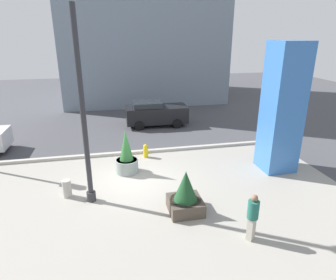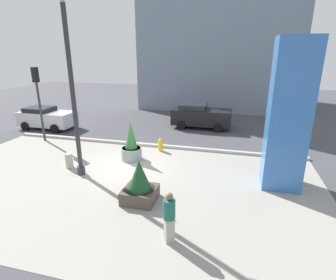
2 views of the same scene
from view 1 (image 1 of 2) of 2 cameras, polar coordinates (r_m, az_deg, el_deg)
name	(u,v)px [view 1 (image 1 of 2)]	position (r m, az deg, el deg)	size (l,w,h in m)	color
ground_plane	(126,148)	(17.42, -8.18, -1.63)	(60.00, 60.00, 0.00)	#47474C
plaza_pavement	(137,203)	(12.05, -5.96, -12.01)	(18.00, 10.00, 0.02)	#9E998E
curb_strip	(127,153)	(16.57, -7.96, -2.47)	(18.00, 0.24, 0.16)	#B7B2A8
lamp_post	(83,111)	(11.12, -16.10, 5.43)	(0.44, 0.44, 7.61)	#2D2D33
art_pillar_blue	(282,109)	(14.78, 21.13, 5.59)	(1.51, 1.51, 6.05)	#3870BC
potted_plant_by_pillar	(185,195)	(11.16, 3.38, -10.56)	(1.24, 1.24, 1.67)	#4C4238
potted_plant_mid_plaza	(126,157)	(14.20, -8.00, -3.22)	(1.08, 1.08, 2.15)	gray
fire_hydrant	(146,151)	(15.96, -4.32, -2.10)	(0.36, 0.26, 0.75)	gold
concrete_bollard	(67,189)	(12.91, -18.88, -8.84)	(0.36, 0.36, 0.75)	#B2ADA3
car_curb_west	(155,113)	(21.33, -2.43, 5.18)	(4.38, 2.18, 1.78)	black
pedestrian_on_sidewalk	(253,215)	(10.04, 15.97, -13.75)	(0.51, 0.51, 1.65)	#B2AD9E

